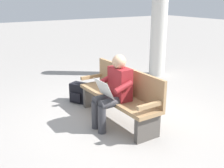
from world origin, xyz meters
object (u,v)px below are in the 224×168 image
Objects in this scene: bench_near at (121,94)px; backpack at (79,93)px; person_seated at (114,90)px; support_pillar at (159,18)px.

bench_near reaches higher than backpack.
backpack is at bearing -0.27° from person_seated.
support_pillar reaches higher than backpack.
person_seated is 1.35m from backpack.
bench_near is 0.60× the size of support_pillar.
bench_near is 1.53× the size of person_seated.
person_seated is at bearing 126.68° from support_pillar.
person_seated is (-0.15, 0.23, 0.17)m from bench_near.
backpack is 3.04m from support_pillar.
bench_near is 4.43× the size of backpack.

